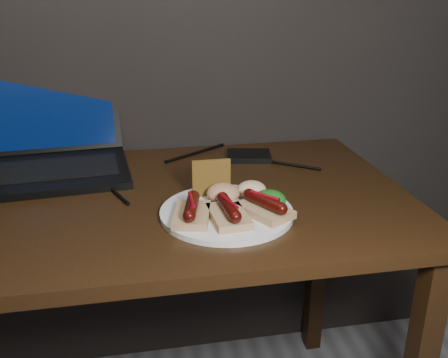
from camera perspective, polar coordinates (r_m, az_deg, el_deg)
desk at (r=1.19m, az=-13.25°, el=-6.27°), size 1.40×0.70×0.75m
laptop at (r=1.37m, az=-18.58°, el=3.22°), size 0.38×0.40×0.25m
hard_drive at (r=1.38m, az=2.85°, el=2.64°), size 0.13×0.11×0.02m
desk_cables at (r=1.29m, az=-10.81°, el=0.69°), size 0.98×0.39×0.01m
plate at (r=1.05m, az=0.30°, el=-3.84°), size 0.29×0.29×0.01m
bread_sausage_left at (r=1.01m, az=-3.72°, el=-3.67°), size 0.09×0.13×0.04m
bread_sausage_center at (r=1.00m, az=0.54°, el=-3.81°), size 0.08×0.12×0.04m
bread_sausage_right at (r=1.03m, az=4.66°, el=-3.15°), size 0.12×0.13×0.04m
crispbread at (r=1.10m, az=-1.45°, el=0.12°), size 0.09×0.01×0.08m
salad_greens at (r=1.05m, az=5.21°, el=-2.38°), size 0.07×0.07×0.04m
salsa_mound at (r=1.08m, az=-0.10°, el=-1.63°), size 0.07×0.07×0.04m
coleslaw_mound at (r=1.11m, az=3.19°, el=-1.18°), size 0.06×0.06×0.04m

